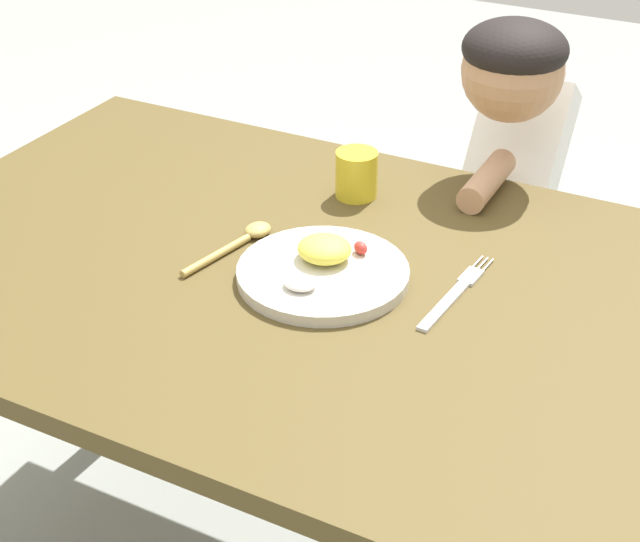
# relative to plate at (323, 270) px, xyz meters

# --- Properties ---
(dining_table) EXTENTS (1.34, 0.93, 0.76)m
(dining_table) POSITION_rel_plate_xyz_m (-0.10, 0.00, -0.10)
(dining_table) COLOR #4E3F1E
(dining_table) RESTS_ON ground_plane
(plate) EXTENTS (0.27, 0.27, 0.06)m
(plate) POSITION_rel_plate_xyz_m (0.00, 0.00, 0.00)
(plate) COLOR beige
(plate) RESTS_ON dining_table
(fork) EXTENTS (0.04, 0.24, 0.01)m
(fork) POSITION_rel_plate_xyz_m (0.20, 0.05, -0.01)
(fork) COLOR silver
(fork) RESTS_ON dining_table
(spoon) EXTENTS (0.07, 0.20, 0.02)m
(spoon) POSITION_rel_plate_xyz_m (-0.17, 0.03, -0.01)
(spoon) COLOR tan
(spoon) RESTS_ON dining_table
(drinking_cup) EXTENTS (0.08, 0.08, 0.09)m
(drinking_cup) POSITION_rel_plate_xyz_m (-0.07, 0.28, 0.03)
(drinking_cup) COLOR gold
(drinking_cup) RESTS_ON dining_table
(person) EXTENTS (0.19, 0.42, 1.05)m
(person) POSITION_rel_plate_xyz_m (0.13, 0.58, -0.14)
(person) COLOR #424372
(person) RESTS_ON ground_plane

